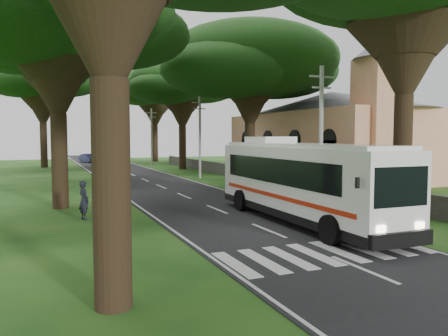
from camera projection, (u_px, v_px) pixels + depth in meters
name	position (u px, v px, depth m)	size (l,w,h in m)	color
ground	(293.00, 241.00, 17.05)	(140.00, 140.00, 0.00)	#144012
road	(147.00, 181.00, 40.01)	(8.00, 120.00, 0.04)	black
crosswalk	(324.00, 254.00, 15.21)	(8.00, 3.00, 0.01)	silver
property_wall	(241.00, 172.00, 42.55)	(0.35, 50.00, 1.20)	#383533
church	(332.00, 128.00, 43.43)	(14.00, 24.00, 11.60)	#E08A6D
pole_near	(321.00, 135.00, 24.39)	(1.60, 0.24, 8.00)	gray
pole_mid	(200.00, 136.00, 42.76)	(1.60, 0.24, 8.00)	gray
pole_far	(152.00, 136.00, 61.13)	(1.60, 0.24, 8.00)	gray
tree_l_mida	(56.00, 16.00, 24.18)	(13.38, 13.38, 13.76)	black
tree_l_midb	(54.00, 45.00, 40.77)	(14.16, 14.16, 15.79)	black
tree_l_far	(42.00, 77.00, 56.98)	(12.68, 12.68, 14.71)	black
tree_r_mida	(250.00, 62.00, 37.77)	(15.26, 15.26, 13.81)	black
tree_r_midb	(182.00, 82.00, 54.09)	(12.83, 12.83, 13.68)	black
tree_r_far	(155.00, 88.00, 70.92)	(13.55, 13.55, 15.00)	black
coach_bus	(300.00, 180.00, 20.75)	(3.20, 12.80, 3.76)	white
distant_car_a	(105.00, 162.00, 56.30)	(1.78, 4.42, 1.50)	#BABABF
distant_car_b	(88.00, 158.00, 68.45)	(1.45, 4.15, 1.37)	navy
distant_car_c	(104.00, 157.00, 72.34)	(1.98, 4.86, 1.41)	maroon
pedestrian	(84.00, 200.00, 21.42)	(0.70, 0.46, 1.92)	black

